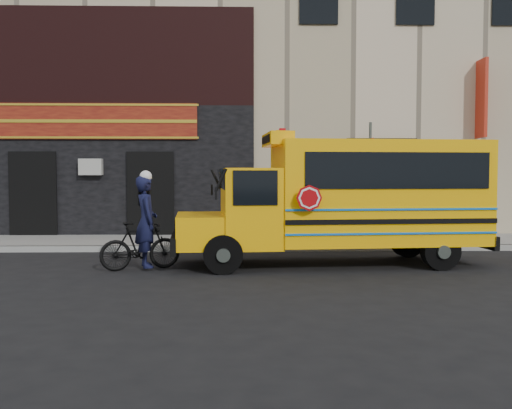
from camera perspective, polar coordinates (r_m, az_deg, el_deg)
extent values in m
plane|color=black|center=(12.48, 0.31, -6.28)|extent=(120.00, 120.00, 0.00)
cube|color=#969791|center=(15.04, 0.01, -4.40)|extent=(40.00, 0.20, 0.15)
cube|color=slate|center=(16.53, -0.12, -3.73)|extent=(40.00, 3.00, 0.15)
cube|color=beige|center=(23.19, -0.49, 13.28)|extent=(20.00, 10.00, 12.00)
cube|color=black|center=(18.45, -15.97, 3.31)|extent=(10.00, 0.30, 4.00)
cube|color=black|center=(18.81, -16.13, 14.03)|extent=(10.00, 0.28, 3.00)
cube|color=#600F0D|center=(18.36, -16.17, 8.00)|extent=(6.50, 0.12, 1.10)
cube|color=black|center=(18.85, -21.35, 0.93)|extent=(1.30, 0.10, 2.50)
cube|color=black|center=(17.95, -10.48, 0.99)|extent=(1.30, 0.10, 2.50)
cube|color=#B42714|center=(19.10, 21.63, 9.82)|extent=(0.10, 0.70, 2.40)
cylinder|color=black|center=(11.60, -3.33, -5.00)|extent=(0.82, 0.35, 0.80)
cylinder|color=black|center=(13.48, -3.73, -3.88)|extent=(0.82, 0.35, 0.80)
cylinder|color=black|center=(12.68, 17.98, -4.45)|extent=(0.82, 0.35, 0.80)
cylinder|color=black|center=(14.42, 14.89, -3.52)|extent=(0.82, 0.35, 0.80)
cube|color=#FFB105|center=(12.48, -5.62, -2.59)|extent=(1.16, 2.08, 0.70)
cube|color=black|center=(12.51, -8.14, -3.74)|extent=(0.29, 2.05, 0.35)
cube|color=#FFB105|center=(12.50, -0.58, -0.27)|extent=(1.37, 2.19, 1.70)
cube|color=black|center=(12.44, -3.20, 1.56)|extent=(0.21, 1.80, 0.90)
cube|color=#FFB105|center=(13.07, 11.95, 1.21)|extent=(4.67, 2.57, 2.25)
cube|color=black|center=(14.02, 20.81, -3.18)|extent=(0.30, 2.20, 0.30)
cube|color=black|center=(12.05, 14.07, 3.33)|extent=(3.89, 0.36, 0.75)
cube|color=#FFB105|center=(12.57, 2.16, 6.50)|extent=(0.63, 1.64, 0.28)
cylinder|color=#A6060B|center=(11.36, 5.34, 0.65)|extent=(0.52, 0.07, 0.52)
cylinder|color=#444C46|center=(15.69, 11.31, 1.84)|extent=(0.07, 0.07, 3.42)
cube|color=#B42714|center=(15.63, 11.46, 5.75)|extent=(0.07, 0.30, 0.43)
cube|color=white|center=(15.62, 11.44, 3.79)|extent=(0.07, 0.30, 0.37)
imported|color=black|center=(12.32, -11.49, -4.07)|extent=(1.75, 1.06, 1.02)
imported|color=black|center=(12.30, -10.92, -1.91)|extent=(0.66, 0.82, 1.94)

